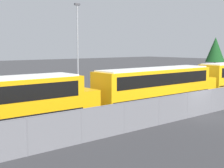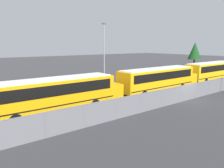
{
  "view_description": "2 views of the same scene",
  "coord_description": "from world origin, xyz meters",
  "px_view_note": "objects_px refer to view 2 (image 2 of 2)",
  "views": [
    {
      "loc": [
        -19.48,
        -13.29,
        5.07
      ],
      "look_at": [
        -4.98,
        4.17,
        2.35
      ],
      "focal_mm": 50.0,
      "sensor_mm": 36.0,
      "label": 1
    },
    {
      "loc": [
        -21.58,
        -13.7,
        6.28
      ],
      "look_at": [
        -6.71,
        5.29,
        1.88
      ],
      "focal_mm": 35.0,
      "sensor_mm": 36.0,
      "label": 2
    }
  ],
  "objects_px": {
    "school_bus_2": "(159,78)",
    "light_pole": "(104,52)",
    "school_bus_3": "(212,70)",
    "school_bus_1": "(57,93)",
    "tree_0": "(195,51)"
  },
  "relations": [
    {
      "from": "light_pole",
      "to": "tree_0",
      "type": "distance_m",
      "value": 35.06
    },
    {
      "from": "school_bus_3",
      "to": "school_bus_1",
      "type": "bearing_deg",
      "value": -179.41
    },
    {
      "from": "school_bus_2",
      "to": "light_pole",
      "type": "height_order",
      "value": "light_pole"
    },
    {
      "from": "school_bus_2",
      "to": "school_bus_3",
      "type": "height_order",
      "value": "same"
    },
    {
      "from": "light_pole",
      "to": "school_bus_2",
      "type": "bearing_deg",
      "value": -79.09
    },
    {
      "from": "school_bus_2",
      "to": "light_pole",
      "type": "distance_m",
      "value": 10.1
    },
    {
      "from": "school_bus_1",
      "to": "tree_0",
      "type": "relative_size",
      "value": 1.93
    },
    {
      "from": "school_bus_1",
      "to": "school_bus_2",
      "type": "height_order",
      "value": "same"
    },
    {
      "from": "school_bus_2",
      "to": "tree_0",
      "type": "distance_m",
      "value": 36.21
    },
    {
      "from": "light_pole",
      "to": "school_bus_1",
      "type": "bearing_deg",
      "value": -142.41
    },
    {
      "from": "school_bus_1",
      "to": "tree_0",
      "type": "distance_m",
      "value": 49.09
    },
    {
      "from": "school_bus_1",
      "to": "light_pole",
      "type": "height_order",
      "value": "light_pole"
    },
    {
      "from": "school_bus_1",
      "to": "tree_0",
      "type": "height_order",
      "value": "tree_0"
    },
    {
      "from": "school_bus_3",
      "to": "tree_0",
      "type": "height_order",
      "value": "tree_0"
    },
    {
      "from": "school_bus_3",
      "to": "light_pole",
      "type": "height_order",
      "value": "light_pole"
    }
  ]
}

